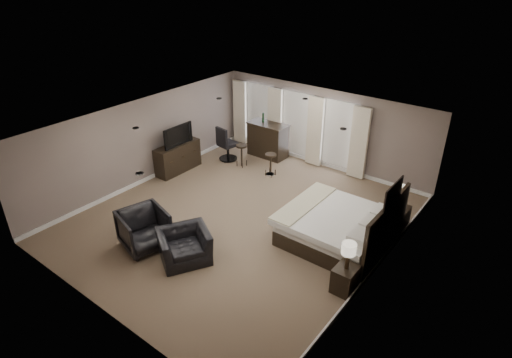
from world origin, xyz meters
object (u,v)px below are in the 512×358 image
Objects in this scene: tv at (176,142)px; armchair_near at (184,241)px; nightstand_near at (345,279)px; desk_chair at (228,143)px; bar_stool_left at (242,156)px; armchair_far at (144,228)px; lamp_far at (401,197)px; bar_stool_right at (271,165)px; bar_counter at (268,140)px; lamp_near at (348,256)px; bed at (341,216)px; nightstand_far at (398,218)px; dresser at (178,158)px.

tv is 4.71m from armchair_near.
nightstand_near is 0.48× the size of desk_chair.
bar_stool_left is at bearing 54.54° from armchair_near.
armchair_near is at bearing -62.02° from armchair_far.
tv is at bearing -133.15° from bar_stool_left.
armchair_near is at bearing -129.10° from lamp_far.
bar_stool_right is at bearing 1.10° from bar_stool_left.
lamp_far reaches higher than bar_counter.
lamp_near is 0.82× the size of bar_stool_right.
lamp_near is at bearing -58.46° from bed.
lamp_near is at bearing -90.00° from lamp_far.
lamp_far reaches higher than bar_stool_right.
nightstand_far is 4.35m from bar_stool_right.
armchair_near is 5.07m from bar_stool_left.
armchair_far is 5.25m from desk_chair.
lamp_near is at bearing -55.25° from armchair_far.
nightstand_far is 2.96m from lamp_near.
desk_chair is at bearing -129.42° from bar_counter.
nightstand_near is at bearing -104.56° from tv.
nightstand_far is 5.51m from bar_stool_left.
nightstand_far is 5.43m from armchair_near.
lamp_near is at bearing -90.00° from nightstand_far.
dresser is 2.09m from bar_stool_left.
nightstand_near is 0.78× the size of bar_stool_right.
nightstand_far reaches higher than nightstand_near.
lamp_far is 5.55m from bar_counter.
tv reaches higher than bar_stool_right.
bed is at bearing -34.90° from bar_counter.
nightstand_near is at bearing -37.67° from bar_stool_right.
armchair_near is at bearing -78.95° from bar_stool_right.
armchair_near reaches higher than bar_stool_right.
armchair_far is at bearing -135.50° from lamp_far.
dresser is at bearing 165.44° from nightstand_near.
bar_stool_left reaches higher than nightstand_near.
lamp_near is at bearing -14.56° from dresser.
nightstand_near is 0.77× the size of bar_stool_left.
armchair_near is (3.50, -3.11, -0.50)m from tv.
lamp_far is at bearing -29.60° from armchair_far.
lamp_near is 0.45× the size of bar_counter.
tv is 3.20m from bar_counter.
bed reaches higher than nightstand_near.
lamp_near is 6.97m from bar_counter.
armchair_near is 1.07× the size of armchair_far.
nightstand_near is at bearing 0.00° from lamp_near.
dresser is 1.79m from desk_chair.
armchair_near is 5.49m from desk_chair.
lamp_near is 3.68m from armchair_near.
dresser is 1.39× the size of armchair_near.
nightstand_far is at bearing 9.05° from dresser.
lamp_near is 7.16m from dresser.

